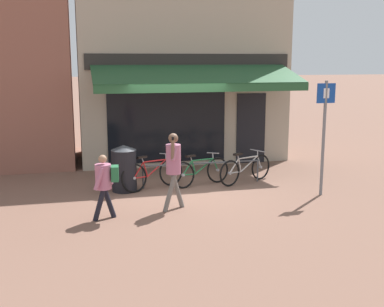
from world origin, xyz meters
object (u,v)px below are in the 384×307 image
Objects in this scene: pedestrian_adult at (173,163)px; pedestrian_child at (105,180)px; parking_sign at (324,127)px; bicycle_silver at (245,169)px; bicycle_red at (153,174)px; bicycle_green at (200,171)px; litter_bin at (124,168)px.

pedestrian_adult is 1.46m from pedestrian_child.
pedestrian_adult is 0.62× the size of parking_sign.
bicycle_silver is 2.89m from pedestrian_adult.
pedestrian_adult reaches higher than pedestrian_child.
pedestrian_child is at bearing -146.06° from bicycle_red.
pedestrian_adult is at bearing -162.24° from pedestrian_child.
bicycle_green is at bearing -21.18° from bicycle_red.
pedestrian_adult is at bearing -175.55° from parking_sign.
bicycle_red is 1.02× the size of pedestrian_adult.
parking_sign reaches higher than bicycle_silver.
parking_sign is (3.71, -1.45, 1.23)m from bicycle_red.
pedestrian_child is at bearing -173.46° from parking_sign.
bicycle_silver is (2.38, 0.02, -0.01)m from bicycle_red.
pedestrian_adult is (0.17, -1.72, 0.63)m from bicycle_red.
bicycle_silver is (1.17, -0.04, 0.01)m from bicycle_green.
litter_bin is (-3.07, -0.05, 0.20)m from bicycle_silver.
pedestrian_child is 2.08m from litter_bin.
bicycle_red is 2.38m from bicycle_silver.
bicycle_green is 1.91m from litter_bin.
bicycle_red is 1.02× the size of bicycle_silver.
pedestrian_adult is at bearing -108.58° from bicycle_red.
pedestrian_child is at bearing -159.19° from bicycle_green.
pedestrian_adult is 1.95m from litter_bin.
bicycle_silver is at bearing 0.93° from litter_bin.
pedestrian_child reaches higher than bicycle_red.
bicycle_green is (1.21, 0.06, -0.02)m from bicycle_red.
litter_bin reaches higher than bicycle_silver.
litter_bin is 0.42× the size of parking_sign.
bicycle_red is at bearing 155.09° from bicycle_silver.
bicycle_red is 1.01× the size of bicycle_green.
pedestrian_adult is (-1.04, -1.79, 0.65)m from bicycle_green.
litter_bin is (0.56, 1.99, -0.24)m from pedestrian_child.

